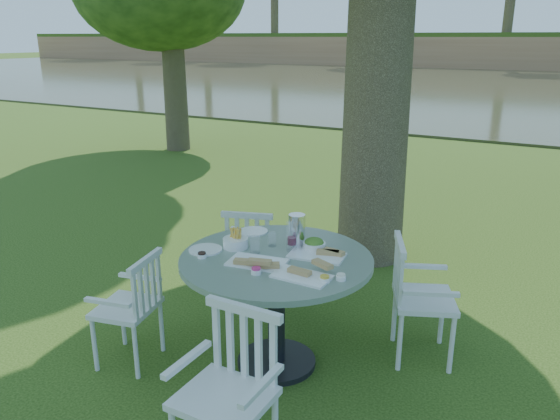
{
  "coord_description": "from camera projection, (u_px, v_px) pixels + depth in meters",
  "views": [
    {
      "loc": [
        2.13,
        -3.63,
        2.25
      ],
      "look_at": [
        0.0,
        0.2,
        0.85
      ],
      "focal_mm": 35.0,
      "sensor_mm": 36.0,
      "label": 1
    }
  ],
  "objects": [
    {
      "name": "ground",
      "position": [
        269.0,
        310.0,
        4.69
      ],
      "size": [
        140.0,
        140.0,
        0.0
      ],
      "primitive_type": "plane",
      "color": "#1D380B",
      "rests_on": "ground"
    },
    {
      "name": "table",
      "position": [
        276.0,
        281.0,
        3.73
      ],
      "size": [
        1.31,
        1.31,
        0.83
      ],
      "color": "black",
      "rests_on": "ground"
    },
    {
      "name": "chair_ne",
      "position": [
        412.0,
        291.0,
        3.88
      ],
      "size": [
        0.56,
        0.58,
        0.89
      ],
      "rotation": [
        0.0,
        0.0,
        -4.31
      ],
      "color": "silver",
      "rests_on": "ground"
    },
    {
      "name": "chair_nw",
      "position": [
        250.0,
        249.0,
        4.68
      ],
      "size": [
        0.54,
        0.52,
        0.86
      ],
      "rotation": [
        0.0,
        0.0,
        -2.82
      ],
      "color": "silver",
      "rests_on": "ground"
    },
    {
      "name": "chair_sw",
      "position": [
        136.0,
        302.0,
        3.8
      ],
      "size": [
        0.47,
        0.49,
        0.82
      ],
      "rotation": [
        0.0,
        0.0,
        -1.35
      ],
      "color": "silver",
      "rests_on": "ground"
    },
    {
      "name": "chair_se",
      "position": [
        234.0,
        379.0,
        2.86
      ],
      "size": [
        0.46,
        0.43,
        0.91
      ],
      "rotation": [
        0.0,
        0.0,
        -0.0
      ],
      "color": "silver",
      "rests_on": "ground"
    },
    {
      "name": "tableware",
      "position": [
        278.0,
        245.0,
        3.74
      ],
      "size": [
        1.16,
        0.78,
        0.23
      ],
      "color": "white",
      "rests_on": "table"
    },
    {
      "name": "river",
      "position": [
        533.0,
        90.0,
        23.85
      ],
      "size": [
        100.0,
        28.0,
        0.12
      ],
      "primitive_type": "cube",
      "color": "#32351F",
      "rests_on": "ground"
    }
  ]
}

